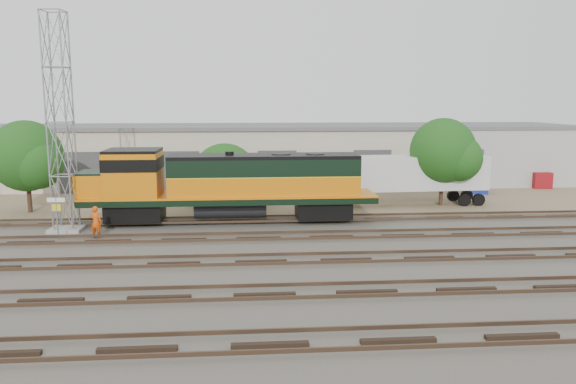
{
  "coord_description": "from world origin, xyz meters",
  "views": [
    {
      "loc": [
        -0.72,
        -28.18,
        7.45
      ],
      "look_at": [
        1.81,
        4.0,
        2.2
      ],
      "focal_mm": 35.0,
      "sensor_mm": 36.0,
      "label": 1
    }
  ],
  "objects": [
    {
      "name": "warehouse",
      "position": [
        0.04,
        22.98,
        2.65
      ],
      "size": [
        58.4,
        10.4,
        5.3
      ],
      "color": "beige",
      "rests_on": "ground"
    },
    {
      "name": "signal_tower",
      "position": [
        -11.05,
        4.56,
        6.01
      ],
      "size": [
        1.82,
        1.82,
        12.33
      ],
      "rotation": [
        0.0,
        0.0,
        -0.1
      ],
      "color": "gray",
      "rests_on": "ground"
    },
    {
      "name": "semi_trailer",
      "position": [
        11.17,
        10.95,
        2.24
      ],
      "size": [
        11.66,
        2.87,
        3.56
      ],
      "rotation": [
        0.0,
        0.0,
        0.05
      ],
      "color": "silver",
      "rests_on": "ground"
    },
    {
      "name": "sign_post",
      "position": [
        -10.88,
        2.47,
        1.64
      ],
      "size": [
        0.96,
        0.09,
        2.34
      ],
      "color": "gray",
      "rests_on": "ground"
    },
    {
      "name": "locomotive",
      "position": [
        -1.92,
        6.0,
        2.46
      ],
      "size": [
        17.93,
        3.15,
        4.31
      ],
      "color": "black",
      "rests_on": "tracks"
    },
    {
      "name": "dumpster_blue",
      "position": [
        18.16,
        15.61,
        0.75
      ],
      "size": [
        1.94,
        1.87,
        1.5
      ],
      "primitive_type": "cube",
      "rotation": [
        0.0,
        0.0,
        -0.27
      ],
      "color": "navy",
      "rests_on": "ground"
    },
    {
      "name": "dirt_strip",
      "position": [
        0.0,
        15.0,
        0.01
      ],
      "size": [
        80.0,
        16.0,
        0.02
      ],
      "primitive_type": "cube",
      "color": "#726047",
      "rests_on": "ground"
    },
    {
      "name": "tree_west",
      "position": [
        -14.95,
        10.09,
        3.71
      ],
      "size": [
        4.98,
        4.75,
        6.21
      ],
      "color": "#382619",
      "rests_on": "ground"
    },
    {
      "name": "tree_mid",
      "position": [
        -1.87,
        11.51,
        1.98
      ],
      "size": [
        5.01,
        4.78,
        4.78
      ],
      "color": "#382619",
      "rests_on": "ground"
    },
    {
      "name": "tree_east",
      "position": [
        13.61,
        10.44,
        3.83
      ],
      "size": [
        4.88,
        4.65,
        6.28
      ],
      "color": "#382619",
      "rests_on": "ground"
    },
    {
      "name": "ground",
      "position": [
        0.0,
        0.0,
        0.0
      ],
      "size": [
        140.0,
        140.0,
        0.0
      ],
      "primitive_type": "plane",
      "color": "#47423A",
      "rests_on": "ground"
    },
    {
      "name": "tracks",
      "position": [
        0.0,
        -3.0,
        0.08
      ],
      "size": [
        80.0,
        20.4,
        0.28
      ],
      "color": "black",
      "rests_on": "ground"
    },
    {
      "name": "dumpster_red",
      "position": [
        24.79,
        17.87,
        0.7
      ],
      "size": [
        1.63,
        1.54,
        1.4
      ],
      "primitive_type": "cube",
      "rotation": [
        0.0,
        0.0,
        -0.1
      ],
      "color": "maroon",
      "rests_on": "ground"
    },
    {
      "name": "worker",
      "position": [
        -8.87,
        2.6,
        0.89
      ],
      "size": [
        0.74,
        0.58,
        1.79
      ],
      "primitive_type": "imported",
      "rotation": [
        0.0,
        0.0,
        2.88
      ],
      "color": "#D6490B",
      "rests_on": "ground"
    }
  ]
}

